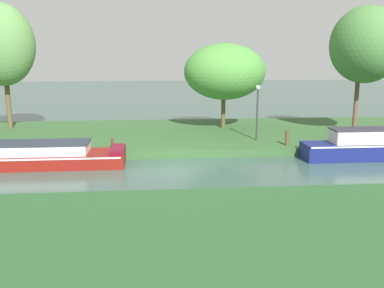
% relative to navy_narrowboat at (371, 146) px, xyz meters
% --- Properties ---
extents(ground_plane, '(120.00, 120.00, 0.00)m').
position_rel_navy_narrowboat_xyz_m(ground_plane, '(-9.48, -1.20, -0.66)').
color(ground_plane, '#38534A').
extents(riverbank_far, '(72.00, 10.00, 0.40)m').
position_rel_navy_narrowboat_xyz_m(riverbank_far, '(-9.48, 5.80, -0.46)').
color(riverbank_far, '#345B2F').
rests_on(riverbank_far, ground_plane).
extents(riverbank_near, '(72.00, 10.00, 0.40)m').
position_rel_navy_narrowboat_xyz_m(riverbank_near, '(-9.48, -10.20, -0.46)').
color(riverbank_near, '#28532B').
rests_on(riverbank_near, ground_plane).
extents(navy_narrowboat, '(6.37, 1.52, 1.51)m').
position_rel_navy_narrowboat_xyz_m(navy_narrowboat, '(0.00, 0.00, 0.00)').
color(navy_narrowboat, navy).
rests_on(navy_narrowboat, ground_plane).
extents(willow_tree_left, '(3.96, 3.49, 7.61)m').
position_rel_navy_narrowboat_xyz_m(willow_tree_left, '(-19.60, 7.59, 4.88)').
color(willow_tree_left, brown).
rests_on(willow_tree_left, riverbank_far).
extents(willow_tree_centre, '(5.00, 4.56, 5.27)m').
position_rel_navy_narrowboat_xyz_m(willow_tree_centre, '(-6.20, 6.75, 3.29)').
color(willow_tree_centre, brown).
rests_on(willow_tree_centre, riverbank_far).
extents(willow_tree_right, '(3.85, 4.78, 7.32)m').
position_rel_navy_narrowboat_xyz_m(willow_tree_right, '(1.53, 4.50, 4.87)').
color(willow_tree_right, brown).
rests_on(willow_tree_right, riverbank_far).
extents(lamp_post, '(0.24, 0.24, 3.00)m').
position_rel_navy_narrowboat_xyz_m(lamp_post, '(-4.98, 3.05, 1.62)').
color(lamp_post, '#333338').
rests_on(lamp_post, riverbank_far).
extents(mooring_post_near, '(0.20, 0.20, 0.77)m').
position_rel_navy_narrowboat_xyz_m(mooring_post_near, '(-3.73, 1.58, 0.13)').
color(mooring_post_near, brown).
rests_on(mooring_post_near, riverbank_far).
extents(mooring_post_far, '(0.15, 0.15, 0.54)m').
position_rel_navy_narrowboat_xyz_m(mooring_post_far, '(-12.66, 1.58, 0.01)').
color(mooring_post_far, '#50351E').
rests_on(mooring_post_far, riverbank_far).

